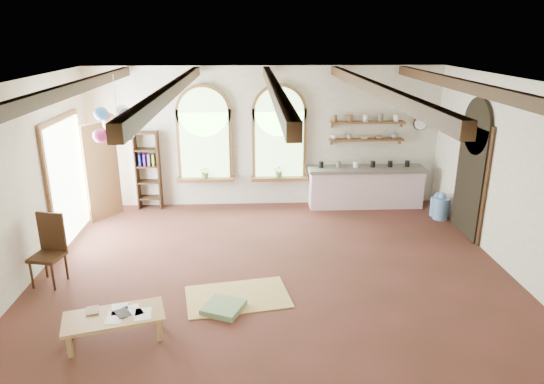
{
  "coord_description": "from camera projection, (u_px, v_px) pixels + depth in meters",
  "views": [
    {
      "loc": [
        -0.38,
        -7.42,
        3.92
      ],
      "look_at": [
        -0.0,
        0.6,
        1.24
      ],
      "focal_mm": 32.0,
      "sensor_mm": 36.0,
      "label": 1
    }
  ],
  "objects": [
    {
      "name": "floor",
      "position": [
        274.0,
        272.0,
        8.29
      ],
      "size": [
        8.0,
        8.0,
        0.0
      ],
      "primitive_type": "plane",
      "color": "#582924",
      "rests_on": "ground"
    },
    {
      "name": "ceiling_beams",
      "position": [
        274.0,
        88.0,
        7.31
      ],
      "size": [
        6.2,
        6.8,
        0.18
      ],
      "primitive_type": null,
      "color": "#362011",
      "rests_on": "ceiling"
    },
    {
      "name": "window_left",
      "position": [
        204.0,
        137.0,
        10.95
      ],
      "size": [
        1.3,
        0.28,
        2.2
      ],
      "color": "brown",
      "rests_on": "floor"
    },
    {
      "name": "window_right",
      "position": [
        279.0,
        137.0,
        11.03
      ],
      "size": [
        1.3,
        0.28,
        2.2
      ],
      "color": "brown",
      "rests_on": "floor"
    },
    {
      "name": "left_doorway",
      "position": [
        67.0,
        180.0,
        9.45
      ],
      "size": [
        0.1,
        1.9,
        2.5
      ],
      "primitive_type": "cube",
      "color": "brown",
      "rests_on": "floor"
    },
    {
      "name": "right_doorway",
      "position": [
        470.0,
        181.0,
        9.54
      ],
      "size": [
        0.1,
        1.3,
        2.4
      ],
      "primitive_type": "cube",
      "color": "black",
      "rests_on": "floor"
    },
    {
      "name": "kitchen_counter",
      "position": [
        365.0,
        187.0,
        11.27
      ],
      "size": [
        2.68,
        0.62,
        0.94
      ],
      "color": "white",
      "rests_on": "floor"
    },
    {
      "name": "wall_shelf_lower",
      "position": [
        366.0,
        140.0,
        11.1
      ],
      "size": [
        1.7,
        0.24,
        0.04
      ],
      "primitive_type": "cube",
      "color": "brown",
      "rests_on": "wall_back"
    },
    {
      "name": "wall_shelf_upper",
      "position": [
        367.0,
        122.0,
        10.98
      ],
      "size": [
        1.7,
        0.24,
        0.04
      ],
      "primitive_type": "cube",
      "color": "brown",
      "rests_on": "wall_back"
    },
    {
      "name": "wall_clock",
      "position": [
        420.0,
        123.0,
        11.11
      ],
      "size": [
        0.32,
        0.04,
        0.32
      ],
      "primitive_type": "cylinder",
      "rotation": [
        1.57,
        0.0,
        0.0
      ],
      "color": "black",
      "rests_on": "wall_back"
    },
    {
      "name": "bookshelf",
      "position": [
        148.0,
        170.0,
        11.03
      ],
      "size": [
        0.53,
        0.32,
        1.8
      ],
      "color": "#362011",
      "rests_on": "floor"
    },
    {
      "name": "coffee_table",
      "position": [
        114.0,
        318.0,
        6.38
      ],
      "size": [
        1.4,
        0.91,
        0.37
      ],
      "color": "tan",
      "rests_on": "floor"
    },
    {
      "name": "side_chair",
      "position": [
        49.0,
        264.0,
        7.82
      ],
      "size": [
        0.55,
        0.55,
        1.16
      ],
      "color": "#362011",
      "rests_on": "floor"
    },
    {
      "name": "floor_mat",
      "position": [
        238.0,
        297.0,
        7.5
      ],
      "size": [
        1.71,
        1.22,
        0.02
      ],
      "primitive_type": "cube",
      "rotation": [
        0.0,
        0.0,
        0.17
      ],
      "color": "tan",
      "rests_on": "floor"
    },
    {
      "name": "floor_cushion",
      "position": [
        224.0,
        307.0,
        7.14
      ],
      "size": [
        0.7,
        0.7,
        0.09
      ],
      "primitive_type": "cube",
      "rotation": [
        0.0,
        0.0,
        -0.41
      ],
      "color": "gray",
      "rests_on": "floor"
    },
    {
      "name": "water_jug_a",
      "position": [
        436.0,
        206.0,
        10.75
      ],
      "size": [
        0.28,
        0.28,
        0.54
      ],
      "color": "#6092CF",
      "rests_on": "floor"
    },
    {
      "name": "water_jug_b",
      "position": [
        441.0,
        207.0,
        10.55
      ],
      "size": [
        0.32,
        0.32,
        0.61
      ],
      "color": "#6092CF",
      "rests_on": "floor"
    },
    {
      "name": "balloon_cluster",
      "position": [
        118.0,
        123.0,
        8.66
      ],
      "size": [
        0.78,
        0.78,
        1.15
      ],
      "color": "white",
      "rests_on": "floor"
    },
    {
      "name": "table_book",
      "position": [
        86.0,
        312.0,
        6.43
      ],
      "size": [
        0.22,
        0.27,
        0.02
      ],
      "primitive_type": "imported",
      "rotation": [
        0.0,
        0.0,
        0.27
      ],
      "color": "olive",
      "rests_on": "coffee_table"
    },
    {
      "name": "tablet",
      "position": [
        123.0,
        313.0,
        6.4
      ],
      "size": [
        0.27,
        0.29,
        0.01
      ],
      "primitive_type": "cube",
      "rotation": [
        0.0,
        0.0,
        0.59
      ],
      "color": "black",
      "rests_on": "coffee_table"
    },
    {
      "name": "potted_plant_left",
      "position": [
        205.0,
        172.0,
        11.1
      ],
      "size": [
        0.27,
        0.23,
        0.3
      ],
      "primitive_type": "imported",
      "color": "#598C4C",
      "rests_on": "window_left"
    },
    {
      "name": "potted_plant_right",
      "position": [
        279.0,
        171.0,
        11.18
      ],
      "size": [
        0.27,
        0.23,
        0.3
      ],
      "primitive_type": "imported",
      "color": "#598C4C",
      "rests_on": "window_right"
    },
    {
      "name": "shelf_cup_a",
      "position": [
        334.0,
        137.0,
        11.05
      ],
      "size": [
        0.12,
        0.1,
        0.1
      ],
      "primitive_type": "imported",
      "color": "white",
      "rests_on": "wall_shelf_lower"
    },
    {
      "name": "shelf_cup_b",
      "position": [
        349.0,
        137.0,
        11.06
      ],
      "size": [
        0.1,
        0.1,
        0.09
      ],
      "primitive_type": "imported",
      "color": "beige",
      "rests_on": "wall_shelf_lower"
    },
    {
      "name": "shelf_bowl_a",
      "position": [
        364.0,
        138.0,
        11.09
      ],
      "size": [
        0.22,
        0.22,
        0.05
      ],
      "primitive_type": "imported",
      "color": "beige",
      "rests_on": "wall_shelf_lower"
    },
    {
      "name": "shelf_bowl_b",
      "position": [
        379.0,
        137.0,
        11.1
      ],
      "size": [
        0.2,
        0.2,
        0.06
      ],
      "primitive_type": "imported",
      "color": "#8C664C",
      "rests_on": "wall_shelf_lower"
    },
    {
      "name": "shelf_vase",
      "position": [
        395.0,
        134.0,
        11.1
      ],
      "size": [
        0.18,
        0.18,
        0.19
      ],
      "primitive_type": "imported",
      "color": "slate",
      "rests_on": "wall_shelf_lower"
    }
  ]
}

